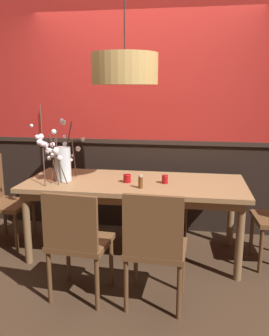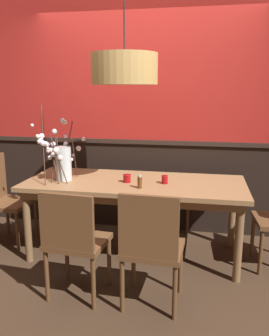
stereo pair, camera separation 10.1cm
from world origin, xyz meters
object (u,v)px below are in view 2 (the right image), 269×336
Objects in this scene: vase_with_blossoms at (61,161)px; pendant_lamp at (124,69)px; chair_near_side_right at (151,244)px; condiment_bottle at (140,182)px; chair_far_side_right at (173,185)px; chair_near_side_left at (74,238)px; chair_head_west_end at (3,195)px; candle_holder_nearer_center at (165,179)px; candle_holder_nearer_edge at (127,178)px; dining_table at (134,189)px.

pendant_lamp reaches higher than vase_with_blossoms.
condiment_bottle is (-0.20, 0.65, 0.30)m from chair_near_side_right.
chair_far_side_right is 0.99× the size of chair_near_side_left.
pendant_lamp is (-0.17, 0.14, 1.01)m from condiment_bottle.
chair_near_side_right is 0.61m from chair_near_side_left.
chair_head_west_end is at bearing 171.15° from vase_with_blossoms.
chair_far_side_right is 7.29× the size of condiment_bottle.
candle_holder_nearer_center is 1.09m from pendant_lamp.
candle_holder_nearer_edge is (-0.36, 0.83, 0.28)m from chair_near_side_right.
chair_near_side_left is at bearing -126.30° from candle_holder_nearer_center.
chair_head_west_end is at bearing 178.34° from candle_holder_nearer_center.
chair_near_side_left is 11.56× the size of candle_holder_nearer_edge.
chair_near_side_right is at bearing -64.81° from pendant_lamp.
chair_near_side_right is 7.62× the size of condiment_bottle.
chair_near_side_right is 0.74m from condiment_bottle.
chair_near_side_right is 11.68× the size of candle_holder_nearer_center.
vase_with_blossoms is 5.99× the size of condiment_bottle.
candle_holder_nearer_edge is at bearing 73.36° from pendant_lamp.
pendant_lamp is at bearing -129.32° from dining_table.
vase_with_blossoms reaches higher than dining_table.
condiment_bottle is (0.16, -0.18, 0.02)m from candle_holder_nearer_edge.
dining_table is at bearing 108.60° from chair_near_side_right.
candle_holder_nearer_center is 0.37m from candle_holder_nearer_edge.
dining_table is at bearing 50.68° from pendant_lamp.
chair_near_side_right is at bearing -90.33° from candle_holder_nearer_center.
chair_near_side_right reaches higher than chair_far_side_right.
pendant_lamp reaches higher than chair_near_side_left.
chair_far_side_right reaches higher than candle_holder_nearer_edge.
chair_head_west_end is 1.97m from chair_near_side_right.
chair_near_side_right is 0.78× the size of pendant_lamp.
candle_holder_nearer_center reaches higher than candle_holder_nearer_edge.
condiment_bottle is at bearing -135.39° from candle_holder_nearer_center.
chair_head_west_end reaches higher than chair_near_side_left.
condiment_bottle is at bearing -48.66° from candle_holder_nearer_edge.
pendant_lamp is (-0.39, -0.94, 1.32)m from chair_far_side_right.
chair_far_side_right is 1.47m from vase_with_blossoms.
chair_near_side_left is 0.82m from condiment_bottle.
dining_table is at bearing 111.95° from condiment_bottle.
chair_near_side_right is 0.95m from candle_holder_nearer_edge.
vase_with_blossoms is at bearing -137.46° from chair_far_side_right.
condiment_bottle is (-0.21, -0.20, 0.02)m from candle_holder_nearer_center.
chair_far_side_right reaches higher than condiment_bottle.
chair_far_side_right is 11.17× the size of candle_holder_nearer_center.
chair_far_side_right is 1.02m from candle_holder_nearer_edge.
candle_holder_nearer_center is at bearing 89.67° from chair_near_side_right.
chair_near_side_left is 1.55m from pendant_lamp.
dining_table is at bearing 174.03° from candle_holder_nearer_center.
chair_far_side_right is (0.01, 1.73, -0.01)m from chair_near_side_right.
chair_near_side_left is 0.90m from candle_holder_nearer_edge.
chair_near_side_left is at bearing -38.06° from chair_head_west_end.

